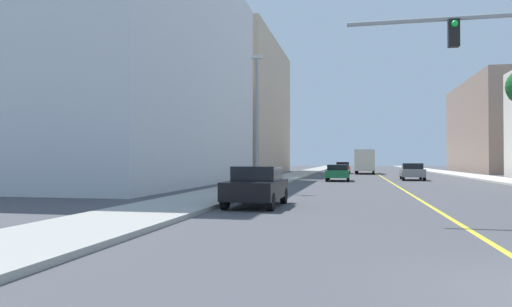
{
  "coord_description": "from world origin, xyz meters",
  "views": [
    {
      "loc": [
        -2.85,
        -6.64,
        1.78
      ],
      "look_at": [
        -8.56,
        20.19,
        2.16
      ],
      "focal_mm": 32.42,
      "sensor_mm": 36.0,
      "label": 1
    }
  ],
  "objects_px": {
    "car_gray": "(412,171)",
    "car_red": "(343,168)",
    "street_lamp": "(257,114)",
    "car_green": "(338,172)",
    "car_black": "(257,186)",
    "delivery_truck": "(365,161)"
  },
  "relations": [
    {
      "from": "street_lamp",
      "to": "delivery_truck",
      "type": "distance_m",
      "value": 36.13
    },
    {
      "from": "street_lamp",
      "to": "car_black",
      "type": "bearing_deg",
      "value": -78.12
    },
    {
      "from": "car_red",
      "to": "car_black",
      "type": "bearing_deg",
      "value": -91.85
    },
    {
      "from": "car_red",
      "to": "car_black",
      "type": "distance_m",
      "value": 43.38
    },
    {
      "from": "car_red",
      "to": "car_black",
      "type": "relative_size",
      "value": 1.12
    },
    {
      "from": "car_green",
      "to": "delivery_truck",
      "type": "xyz_separation_m",
      "value": [
        2.71,
        21.34,
        0.91
      ]
    },
    {
      "from": "car_red",
      "to": "car_gray",
      "type": "bearing_deg",
      "value": -69.19
    },
    {
      "from": "car_green",
      "to": "car_black",
      "type": "height_order",
      "value": "car_black"
    },
    {
      "from": "car_black",
      "to": "delivery_truck",
      "type": "height_order",
      "value": "delivery_truck"
    },
    {
      "from": "car_gray",
      "to": "car_red",
      "type": "xyz_separation_m",
      "value": [
        -6.42,
        17.95,
        0.0
      ]
    },
    {
      "from": "car_gray",
      "to": "car_green",
      "type": "height_order",
      "value": "car_gray"
    },
    {
      "from": "street_lamp",
      "to": "car_gray",
      "type": "xyz_separation_m",
      "value": [
        10.41,
        17.08,
        -3.6
      ]
    },
    {
      "from": "street_lamp",
      "to": "car_green",
      "type": "relative_size",
      "value": 1.75
    },
    {
      "from": "street_lamp",
      "to": "car_red",
      "type": "bearing_deg",
      "value": 83.51
    },
    {
      "from": "car_red",
      "to": "delivery_truck",
      "type": "xyz_separation_m",
      "value": [
        2.77,
        0.36,
        0.86
      ]
    },
    {
      "from": "delivery_truck",
      "to": "car_black",
      "type": "bearing_deg",
      "value": -94.6
    },
    {
      "from": "car_black",
      "to": "car_red",
      "type": "bearing_deg",
      "value": -92.32
    },
    {
      "from": "car_black",
      "to": "street_lamp",
      "type": "bearing_deg",
      "value": -77.47
    },
    {
      "from": "street_lamp",
      "to": "car_gray",
      "type": "relative_size",
      "value": 1.71
    },
    {
      "from": "car_green",
      "to": "car_black",
      "type": "xyz_separation_m",
      "value": [
        -2.3,
        -22.33,
        0.05
      ]
    },
    {
      "from": "street_lamp",
      "to": "car_gray",
      "type": "bearing_deg",
      "value": 58.63
    },
    {
      "from": "street_lamp",
      "to": "car_red",
      "type": "xyz_separation_m",
      "value": [
        3.99,
        35.03,
        -3.6
      ]
    }
  ]
}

